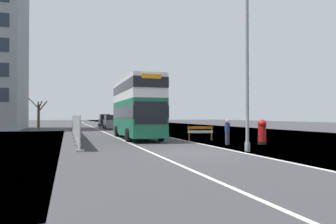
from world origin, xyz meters
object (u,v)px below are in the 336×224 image
object	(u,v)px
car_receding_mid	(105,121)
car_oncoming_near	(111,122)
lamppost_foreground	(247,69)
red_pillar_postbox	(262,131)
pedestrian_at_kerb	(227,132)
roadworks_barrier	(200,131)
double_decker_bus	(136,107)

from	to	relation	value
car_receding_mid	car_oncoming_near	bearing A→B (deg)	-90.98
lamppost_foreground	red_pillar_postbox	distance (m)	5.69
lamppost_foreground	pedestrian_at_kerb	size ratio (longest dim) A/B	5.59
red_pillar_postbox	lamppost_foreground	bearing A→B (deg)	-135.06
roadworks_barrier	red_pillar_postbox	bearing A→B (deg)	-61.84
car_oncoming_near	double_decker_bus	bearing A→B (deg)	-91.41
car_receding_mid	pedestrian_at_kerb	world-z (taller)	car_receding_mid
lamppost_foreground	roadworks_barrier	bearing A→B (deg)	84.70
double_decker_bus	roadworks_barrier	size ratio (longest dim) A/B	5.28
double_decker_bus	roadworks_barrier	xyz separation A→B (m)	(4.39, -3.42, -1.94)
double_decker_bus	pedestrian_at_kerb	bearing A→B (deg)	-58.80
pedestrian_at_kerb	roadworks_barrier	bearing A→B (deg)	91.88
double_decker_bus	roadworks_barrier	world-z (taller)	double_decker_bus
pedestrian_at_kerb	lamppost_foreground	bearing A→B (deg)	-102.95
red_pillar_postbox	car_oncoming_near	xyz separation A→B (m)	(-6.34, 27.96, 0.06)
red_pillar_postbox	pedestrian_at_kerb	world-z (taller)	pedestrian_at_kerb
double_decker_bus	lamppost_foreground	distance (m)	11.88
double_decker_bus	car_receding_mid	size ratio (longest dim) A/B	2.73
car_oncoming_near	car_receding_mid	xyz separation A→B (m)	(0.15, 8.87, 0.05)
car_oncoming_near	car_receding_mid	size ratio (longest dim) A/B	1.02
double_decker_bus	lamppost_foreground	world-z (taller)	lamppost_foreground
double_decker_bus	pedestrian_at_kerb	size ratio (longest dim) A/B	6.27
lamppost_foreground	red_pillar_postbox	xyz separation A→B (m)	(3.17, 3.16, -3.52)
double_decker_bus	red_pillar_postbox	size ratio (longest dim) A/B	6.28
red_pillar_postbox	pedestrian_at_kerb	distance (m)	2.38
double_decker_bus	roadworks_barrier	bearing A→B (deg)	-37.96
double_decker_bus	red_pillar_postbox	bearing A→B (deg)	-49.48
car_receding_mid	pedestrian_at_kerb	size ratio (longest dim) A/B	2.29
roadworks_barrier	car_oncoming_near	size ratio (longest dim) A/B	0.51
roadworks_barrier	pedestrian_at_kerb	bearing A→B (deg)	-88.12
pedestrian_at_kerb	red_pillar_postbox	bearing A→B (deg)	-13.08
car_receding_mid	double_decker_bus	bearing A→B (deg)	-91.28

